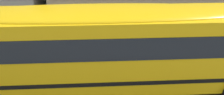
{
  "coord_description": "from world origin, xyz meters",
  "views": [
    {
      "loc": [
        2.08,
        -8.83,
        4.55
      ],
      "look_at": [
        2.8,
        -0.71,
        1.28
      ],
      "focal_mm": 39.85,
      "sensor_mm": 36.0,
      "label": 1
    }
  ],
  "objects": [
    {
      "name": "lane_centreline",
      "position": [
        0.0,
        0.0,
        0.0
      ],
      "size": [
        110.0,
        0.16,
        0.01
      ],
      "primitive_type": "cube",
      "color": "silver",
      "rests_on": "ground_plane"
    },
    {
      "name": "school_bus",
      "position": [
        2.02,
        -1.42,
        1.71
      ],
      "size": [
        12.96,
        3.23,
        2.89
      ],
      "rotation": [
        0.0,
        0.0,
        3.12
      ],
      "color": "yellow",
      "rests_on": "ground_plane"
    },
    {
      "name": "ground_plane",
      "position": [
        0.0,
        0.0,
        0.0
      ],
      "size": [
        400.0,
        400.0,
        0.0
      ],
      "primitive_type": "plane",
      "color": "#424244"
    },
    {
      "name": "sidewalk_far",
      "position": [
        0.0,
        7.83,
        0.01
      ],
      "size": [
        120.0,
        3.0,
        0.01
      ],
      "primitive_type": "cube",
      "color": "gray",
      "rests_on": "ground_plane"
    }
  ]
}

